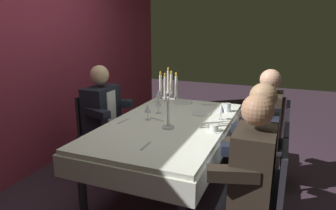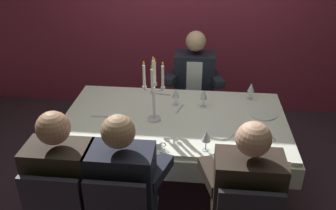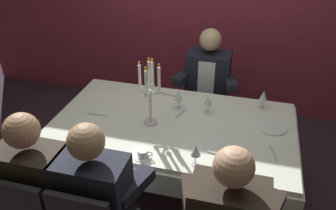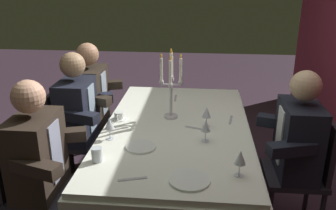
% 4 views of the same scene
% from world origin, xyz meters
% --- Properties ---
extents(ground_plane, '(12.00, 12.00, 0.00)m').
position_xyz_m(ground_plane, '(0.00, 0.00, 0.00)').
color(ground_plane, '#392835').
extents(dining_table, '(1.94, 1.14, 0.74)m').
position_xyz_m(dining_table, '(0.00, 0.00, 0.62)').
color(dining_table, white).
rests_on(dining_table, ground_plane).
extents(candelabra, '(0.19, 0.19, 0.56)m').
position_xyz_m(candelabra, '(-0.17, -0.06, 1.01)').
color(candelabra, silver).
rests_on(candelabra, dining_table).
extents(dinner_plate_0, '(0.21, 0.21, 0.01)m').
position_xyz_m(dinner_plate_0, '(0.38, -0.21, 0.75)').
color(dinner_plate_0, white).
rests_on(dinner_plate_0, dining_table).
extents(dinner_plate_1, '(0.24, 0.24, 0.01)m').
position_xyz_m(dinner_plate_1, '(0.76, 0.13, 0.75)').
color(dinner_plate_1, white).
rests_on(dinner_plate_1, dining_table).
extents(wine_glass_0, '(0.07, 0.07, 0.16)m').
position_xyz_m(wine_glass_0, '(-0.01, 0.23, 0.85)').
color(wine_glass_0, silver).
rests_on(wine_glass_0, dining_table).
extents(wine_glass_1, '(0.07, 0.07, 0.16)m').
position_xyz_m(wine_glass_1, '(0.68, 0.41, 0.86)').
color(wine_glass_1, silver).
rests_on(wine_glass_1, dining_table).
extents(wine_glass_2, '(0.07, 0.07, 0.16)m').
position_xyz_m(wine_glass_2, '(0.27, -0.45, 0.85)').
color(wine_glass_2, silver).
rests_on(wine_glass_2, dining_table).
extents(wine_glass_3, '(0.07, 0.07, 0.16)m').
position_xyz_m(wine_glass_3, '(0.24, 0.22, 0.86)').
color(wine_glass_3, silver).
rests_on(wine_glass_3, dining_table).
extents(water_tumbler_0, '(0.07, 0.07, 0.09)m').
position_xyz_m(water_tumbler_0, '(0.59, -0.46, 0.79)').
color(water_tumbler_0, silver).
rests_on(water_tumbler_0, dining_table).
extents(coffee_cup_0, '(0.13, 0.12, 0.06)m').
position_xyz_m(coffee_cup_0, '(-0.09, -0.47, 0.77)').
color(coffee_cup_0, white).
rests_on(coffee_cup_0, dining_table).
extents(fork_0, '(0.07, 0.17, 0.01)m').
position_xyz_m(fork_0, '(0.78, -0.20, 0.74)').
color(fork_0, '#B7B7BC').
rests_on(fork_0, dining_table).
extents(spoon_1, '(0.07, 0.17, 0.01)m').
position_xyz_m(spoon_1, '(0.04, 0.15, 0.74)').
color(spoon_1, '#B7B7BC').
rests_on(spoon_1, dining_table).
extents(fork_2, '(0.17, 0.02, 0.01)m').
position_xyz_m(fork_2, '(-0.63, -0.06, 0.74)').
color(fork_2, '#B7B7BC').
rests_on(fork_2, dining_table).
extents(spoon_3, '(0.17, 0.04, 0.01)m').
position_xyz_m(spoon_3, '(-0.15, 0.42, 0.74)').
color(spoon_3, '#B7B7BC').
rests_on(spoon_3, dining_table).
extents(seated_diner_0, '(0.63, 0.48, 1.24)m').
position_xyz_m(seated_diner_0, '(-0.66, -0.89, 0.74)').
color(seated_diner_0, '#26242D').
rests_on(seated_diner_0, ground_plane).
extents(seated_diner_1, '(0.63, 0.48, 1.24)m').
position_xyz_m(seated_diner_1, '(-0.26, -0.89, 0.74)').
color(seated_diner_1, '#26242D').
rests_on(seated_diner_1, ground_plane).
extents(seated_diner_2, '(0.63, 0.48, 1.24)m').
position_xyz_m(seated_diner_2, '(0.14, 0.89, 0.74)').
color(seated_diner_2, '#26242D').
rests_on(seated_diner_2, ground_plane).
extents(seated_diner_3, '(0.63, 0.48, 1.24)m').
position_xyz_m(seated_diner_3, '(0.53, -0.89, 0.74)').
color(seated_diner_3, '#26242D').
rests_on(seated_diner_3, ground_plane).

